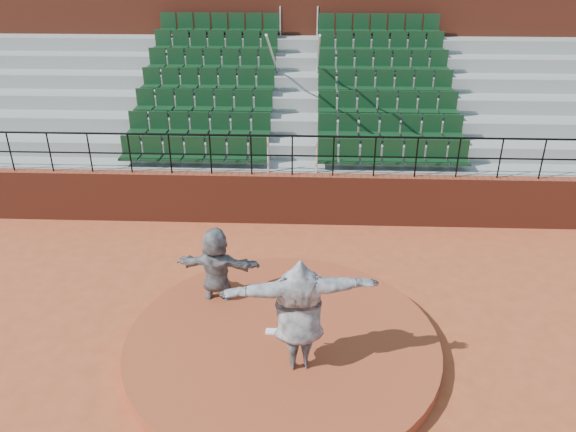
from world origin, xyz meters
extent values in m
plane|color=#A94826|center=(0.00, 0.00, 0.00)|extent=(90.00, 90.00, 0.00)
cylinder|color=#993E22|center=(0.00, 0.00, 0.12)|extent=(5.50, 5.50, 0.25)
cube|color=white|center=(0.00, 0.15, 0.27)|extent=(0.60, 0.15, 0.03)
cube|color=maroon|center=(0.00, 5.00, 0.65)|extent=(24.00, 0.30, 1.30)
cylinder|color=black|center=(0.00, 5.00, 2.30)|extent=(24.00, 0.05, 0.05)
cylinder|color=black|center=(0.00, 5.00, 1.80)|extent=(24.00, 0.04, 0.04)
cylinder|color=black|center=(-7.00, 5.00, 1.80)|extent=(0.04, 0.04, 1.00)
cylinder|color=black|center=(-6.00, 5.00, 1.80)|extent=(0.04, 0.04, 1.00)
cylinder|color=black|center=(-5.00, 5.00, 1.80)|extent=(0.04, 0.04, 1.00)
cylinder|color=black|center=(-4.00, 5.00, 1.80)|extent=(0.04, 0.04, 1.00)
cylinder|color=black|center=(-3.00, 5.00, 1.80)|extent=(0.04, 0.04, 1.00)
cylinder|color=black|center=(-2.00, 5.00, 1.80)|extent=(0.04, 0.04, 1.00)
cylinder|color=black|center=(-1.00, 5.00, 1.80)|extent=(0.04, 0.04, 1.00)
cylinder|color=black|center=(0.00, 5.00, 1.80)|extent=(0.04, 0.04, 1.00)
cylinder|color=black|center=(1.00, 5.00, 1.80)|extent=(0.04, 0.04, 1.00)
cylinder|color=black|center=(2.00, 5.00, 1.80)|extent=(0.04, 0.04, 1.00)
cylinder|color=black|center=(3.00, 5.00, 1.80)|extent=(0.04, 0.04, 1.00)
cylinder|color=black|center=(4.00, 5.00, 1.80)|extent=(0.04, 0.04, 1.00)
cylinder|color=black|center=(5.00, 5.00, 1.80)|extent=(0.04, 0.04, 1.00)
cylinder|color=black|center=(6.00, 5.00, 1.80)|extent=(0.04, 0.04, 1.00)
cube|color=gray|center=(0.00, 5.58, 0.65)|extent=(24.00, 0.85, 1.30)
cube|color=#103218|center=(-2.53, 5.59, 1.66)|extent=(3.85, 0.48, 0.72)
cube|color=#103218|center=(2.53, 5.59, 1.66)|extent=(3.85, 0.48, 0.72)
cube|color=gray|center=(0.00, 6.43, 0.85)|extent=(24.00, 0.85, 1.70)
cube|color=#103218|center=(-2.53, 6.44, 2.06)|extent=(3.85, 0.48, 0.72)
cube|color=#103218|center=(2.53, 6.44, 2.06)|extent=(3.85, 0.48, 0.72)
cube|color=gray|center=(0.00, 7.28, 1.05)|extent=(24.00, 0.85, 2.10)
cube|color=#103218|center=(-2.53, 7.29, 2.46)|extent=(3.85, 0.48, 0.72)
cube|color=#103218|center=(2.53, 7.29, 2.46)|extent=(3.85, 0.48, 0.72)
cube|color=gray|center=(0.00, 8.12, 1.25)|extent=(24.00, 0.85, 2.50)
cube|color=#103218|center=(-2.53, 8.13, 2.86)|extent=(3.85, 0.48, 0.72)
cube|color=#103218|center=(2.53, 8.13, 2.86)|extent=(3.85, 0.48, 0.72)
cube|color=gray|center=(0.00, 8.97, 1.45)|extent=(24.00, 0.85, 2.90)
cube|color=#103218|center=(-2.53, 8.98, 3.26)|extent=(3.85, 0.48, 0.72)
cube|color=#103218|center=(2.53, 8.98, 3.26)|extent=(3.85, 0.48, 0.72)
cube|color=gray|center=(0.00, 9.82, 1.65)|extent=(24.00, 0.85, 3.30)
cube|color=#103218|center=(-2.53, 9.83, 3.66)|extent=(3.85, 0.48, 0.72)
cube|color=#103218|center=(2.53, 9.83, 3.66)|extent=(3.85, 0.48, 0.72)
cube|color=gray|center=(0.00, 10.68, 1.85)|extent=(24.00, 0.85, 3.70)
cube|color=#103218|center=(-2.53, 10.69, 4.06)|extent=(3.85, 0.48, 0.72)
cube|color=#103218|center=(2.53, 10.69, 4.06)|extent=(3.85, 0.48, 0.72)
cylinder|color=silver|center=(-0.60, 8.12, 3.40)|extent=(0.06, 5.97, 2.46)
cylinder|color=silver|center=(0.60, 8.12, 3.40)|extent=(0.06, 5.97, 2.46)
cube|color=maroon|center=(0.00, 12.60, 3.55)|extent=(24.00, 3.00, 7.10)
imported|color=black|center=(0.30, -0.65, 1.24)|extent=(2.52, 1.06, 1.99)
imported|color=black|center=(-1.31, 1.19, 0.88)|extent=(1.66, 0.64, 1.75)
camera|label=1|loc=(0.43, -7.86, 6.55)|focal=35.00mm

